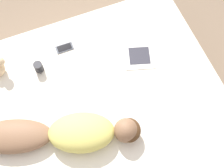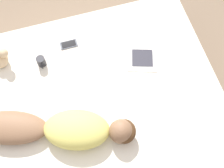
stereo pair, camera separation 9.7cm
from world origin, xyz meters
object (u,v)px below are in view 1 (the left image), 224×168
Objects in this scene: person at (64,134)px; coffee_mug at (39,67)px; open_magazine at (138,44)px; cell_phone at (65,48)px.

coffee_mug is at bearing -158.80° from person.
person is 2.19× the size of open_magazine.
coffee_mug is (-0.07, -0.91, 0.05)m from open_magazine.
cell_phone is at bearing -90.16° from open_magazine.
open_magazine is at bearing 85.40° from coffee_mug.
coffee_mug reaches higher than open_magazine.
person is 1.06m from open_magazine.
coffee_mug is 0.30m from cell_phone.
cell_phone is (-0.20, -0.64, 0.00)m from open_magazine.
coffee_mug reaches higher than cell_phone.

